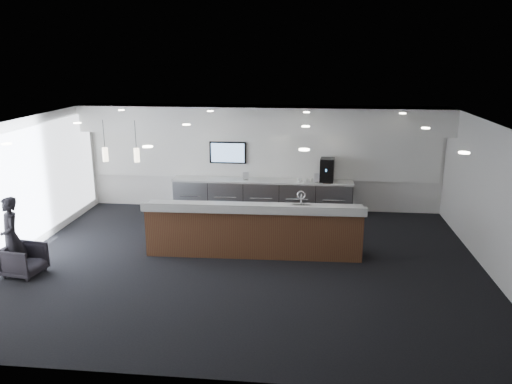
# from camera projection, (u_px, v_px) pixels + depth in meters

# --- Properties ---
(ground) EXTENTS (10.00, 10.00, 0.00)m
(ground) POSITION_uv_depth(u_px,v_px,m) (246.00, 263.00, 10.73)
(ground) COLOR black
(ground) RESTS_ON ground
(ceiling) EXTENTS (10.00, 8.00, 0.02)m
(ceiling) POSITION_uv_depth(u_px,v_px,m) (245.00, 124.00, 9.93)
(ceiling) COLOR black
(ceiling) RESTS_ON back_wall
(back_wall) EXTENTS (10.00, 0.02, 3.00)m
(back_wall) POSITION_uv_depth(u_px,v_px,m) (263.00, 158.00, 14.17)
(back_wall) COLOR silver
(back_wall) RESTS_ON ground
(left_wall) EXTENTS (0.02, 8.00, 3.00)m
(left_wall) POSITION_uv_depth(u_px,v_px,m) (18.00, 190.00, 10.84)
(left_wall) COLOR silver
(left_wall) RESTS_ON ground
(right_wall) EXTENTS (0.02, 8.00, 3.00)m
(right_wall) POSITION_uv_depth(u_px,v_px,m) (497.00, 204.00, 9.83)
(right_wall) COLOR silver
(right_wall) RESTS_ON ground
(soffit_bulkhead) EXTENTS (10.00, 0.90, 0.70)m
(soffit_bulkhead) POSITION_uv_depth(u_px,v_px,m) (262.00, 119.00, 13.43)
(soffit_bulkhead) COLOR white
(soffit_bulkhead) RESTS_ON back_wall
(alcove_panel) EXTENTS (9.80, 0.06, 1.40)m
(alcove_panel) POSITION_uv_depth(u_px,v_px,m) (263.00, 155.00, 14.11)
(alcove_panel) COLOR white
(alcove_panel) RESTS_ON back_wall
(window_blinds_wall) EXTENTS (0.04, 7.36, 2.55)m
(window_blinds_wall) POSITION_uv_depth(u_px,v_px,m) (20.00, 190.00, 10.83)
(window_blinds_wall) COLOR silver
(window_blinds_wall) RESTS_ON left_wall
(back_credenza) EXTENTS (5.06, 0.66, 0.95)m
(back_credenza) POSITION_uv_depth(u_px,v_px,m) (262.00, 196.00, 14.09)
(back_credenza) COLOR gray
(back_credenza) RESTS_ON ground
(wall_tv) EXTENTS (1.05, 0.08, 0.62)m
(wall_tv) POSITION_uv_depth(u_px,v_px,m) (228.00, 153.00, 14.14)
(wall_tv) COLOR black
(wall_tv) RESTS_ON back_wall
(pendant_left) EXTENTS (0.12, 0.12, 0.30)m
(pendant_left) POSITION_uv_depth(u_px,v_px,m) (144.00, 151.00, 11.14)
(pendant_left) COLOR #F5E2BF
(pendant_left) RESTS_ON ceiling
(pendant_right) EXTENTS (0.12, 0.12, 0.30)m
(pendant_right) POSITION_uv_depth(u_px,v_px,m) (113.00, 151.00, 11.21)
(pendant_right) COLOR #F5E2BF
(pendant_right) RESTS_ON ceiling
(ceiling_can_lights) EXTENTS (7.00, 5.00, 0.02)m
(ceiling_can_lights) POSITION_uv_depth(u_px,v_px,m) (245.00, 125.00, 9.94)
(ceiling_can_lights) COLOR white
(ceiling_can_lights) RESTS_ON ceiling
(service_counter) EXTENTS (4.84, 0.93, 1.49)m
(service_counter) POSITION_uv_depth(u_px,v_px,m) (254.00, 230.00, 11.08)
(service_counter) COLOR #522A1B
(service_counter) RESTS_ON ground
(coffee_machine) EXTENTS (0.41, 0.52, 0.65)m
(coffee_machine) POSITION_uv_depth(u_px,v_px,m) (327.00, 170.00, 13.68)
(coffee_machine) COLOR black
(coffee_machine) RESTS_ON back_credenza
(info_sign_left) EXTENTS (0.16, 0.06, 0.23)m
(info_sign_left) POSITION_uv_depth(u_px,v_px,m) (246.00, 176.00, 13.91)
(info_sign_left) COLOR silver
(info_sign_left) RESTS_ON back_credenza
(info_sign_right) EXTENTS (0.19, 0.06, 0.26)m
(info_sign_right) POSITION_uv_depth(u_px,v_px,m) (317.00, 178.00, 13.65)
(info_sign_right) COLOR silver
(info_sign_right) RESTS_ON back_credenza
(armchair) EXTENTS (0.80, 0.79, 0.64)m
(armchair) POSITION_uv_depth(u_px,v_px,m) (24.00, 260.00, 10.09)
(armchair) COLOR black
(armchair) RESTS_ON ground
(lounge_guest) EXTENTS (0.69, 0.71, 1.64)m
(lounge_guest) POSITION_uv_depth(u_px,v_px,m) (11.00, 237.00, 9.96)
(lounge_guest) COLOR black
(lounge_guest) RESTS_ON ground
(cup_0) EXTENTS (0.11, 0.11, 0.10)m
(cup_0) POSITION_uv_depth(u_px,v_px,m) (330.00, 180.00, 13.67)
(cup_0) COLOR white
(cup_0) RESTS_ON back_credenza
(cup_1) EXTENTS (0.15, 0.15, 0.10)m
(cup_1) POSITION_uv_depth(u_px,v_px,m) (325.00, 180.00, 13.68)
(cup_1) COLOR white
(cup_1) RESTS_ON back_credenza
(cup_2) EXTENTS (0.13, 0.13, 0.10)m
(cup_2) POSITION_uv_depth(u_px,v_px,m) (320.00, 180.00, 13.70)
(cup_2) COLOR white
(cup_2) RESTS_ON back_credenza
(cup_3) EXTENTS (0.14, 0.14, 0.10)m
(cup_3) POSITION_uv_depth(u_px,v_px,m) (315.00, 180.00, 13.71)
(cup_3) COLOR white
(cup_3) RESTS_ON back_credenza
(cup_4) EXTENTS (0.15, 0.15, 0.10)m
(cup_4) POSITION_uv_depth(u_px,v_px,m) (310.00, 180.00, 13.73)
(cup_4) COLOR white
(cup_4) RESTS_ON back_credenza
(cup_5) EXTENTS (0.11, 0.11, 0.10)m
(cup_5) POSITION_uv_depth(u_px,v_px,m) (305.00, 180.00, 13.74)
(cup_5) COLOR white
(cup_5) RESTS_ON back_credenza
(cup_6) EXTENTS (0.15, 0.15, 0.10)m
(cup_6) POSITION_uv_depth(u_px,v_px,m) (299.00, 180.00, 13.76)
(cup_6) COLOR white
(cup_6) RESTS_ON back_credenza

